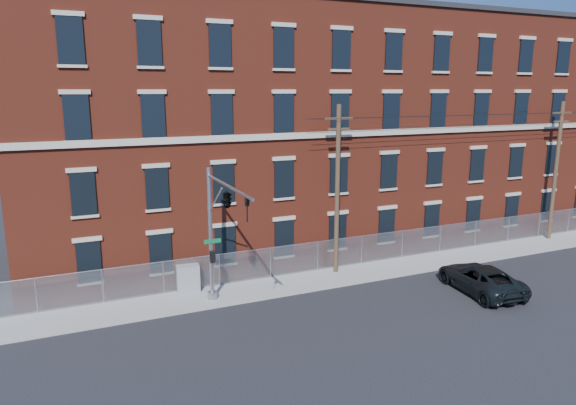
# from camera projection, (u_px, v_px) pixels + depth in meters

# --- Properties ---
(ground) EXTENTS (140.00, 140.00, 0.00)m
(ground) POSITION_uv_depth(u_px,v_px,m) (355.00, 314.00, 25.88)
(ground) COLOR black
(ground) RESTS_ON ground
(sidewalk) EXTENTS (65.00, 3.00, 0.12)m
(sidewalk) POSITION_uv_depth(u_px,v_px,m) (470.00, 255.00, 35.06)
(sidewalk) COLOR #97958F
(sidewalk) RESTS_ON ground
(mill_building) EXTENTS (55.30, 14.32, 16.30)m
(mill_building) POSITION_uv_depth(u_px,v_px,m) (397.00, 125.00, 41.34)
(mill_building) COLOR maroon
(mill_building) RESTS_ON ground
(chain_link_fence) EXTENTS (59.06, 0.06, 1.85)m
(chain_link_fence) POSITION_uv_depth(u_px,v_px,m) (458.00, 236.00, 36.01)
(chain_link_fence) COLOR #A5A8AD
(chain_link_fence) RESTS_ON ground
(traffic_signal_mast) EXTENTS (0.90, 6.75, 7.00)m
(traffic_signal_mast) POSITION_uv_depth(u_px,v_px,m) (223.00, 211.00, 24.32)
(traffic_signal_mast) COLOR #9EA0A5
(traffic_signal_mast) RESTS_ON ground
(utility_pole_near) EXTENTS (1.80, 0.28, 10.00)m
(utility_pole_near) POSITION_uv_depth(u_px,v_px,m) (337.00, 187.00, 30.54)
(utility_pole_near) COLOR #453222
(utility_pole_near) RESTS_ON ground
(utility_pole_mid) EXTENTS (1.80, 0.28, 10.00)m
(utility_pole_mid) POSITION_uv_depth(u_px,v_px,m) (556.00, 169.00, 37.63)
(utility_pole_mid) COLOR #453222
(utility_pole_mid) RESTS_ON ground
(overhead_wires) EXTENTS (40.00, 0.62, 0.62)m
(overhead_wires) POSITION_uv_depth(u_px,v_px,m) (562.00, 116.00, 36.83)
(overhead_wires) COLOR black
(overhead_wires) RESTS_ON ground
(pickup_truck) EXTENTS (3.12, 5.73, 1.52)m
(pickup_truck) POSITION_uv_depth(u_px,v_px,m) (480.00, 278.00, 28.67)
(pickup_truck) COLOR black
(pickup_truck) RESTS_ON ground
(utility_cabinet) EXTENTS (1.26, 0.71, 1.51)m
(utility_cabinet) POSITION_uv_depth(u_px,v_px,m) (188.00, 279.00, 28.33)
(utility_cabinet) COLOR gray
(utility_cabinet) RESTS_ON sidewalk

